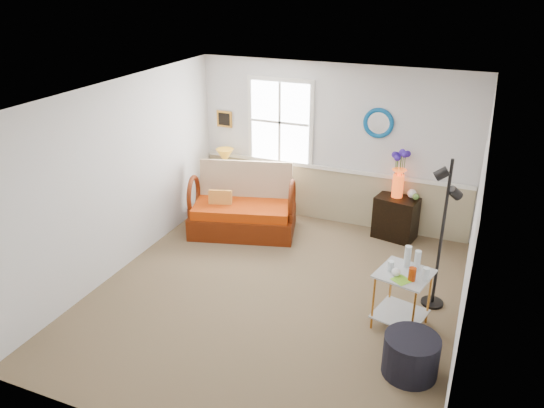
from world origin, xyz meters
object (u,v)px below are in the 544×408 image
at_px(lamp_stand, 224,193).
at_px(floor_lamp, 442,236).
at_px(loveseat, 243,201).
at_px(side_table, 401,300).
at_px(cabinet, 396,218).
at_px(ottoman, 411,355).

relative_size(lamp_stand, floor_lamp, 0.28).
height_order(loveseat, lamp_stand, loveseat).
bearing_deg(side_table, lamp_stand, 146.90).
relative_size(cabinet, side_table, 0.93).
relative_size(side_table, floor_lamp, 0.37).
distance_m(loveseat, side_table, 3.17).
relative_size(lamp_stand, ottoman, 0.95).
height_order(loveseat, floor_lamp, floor_lamp).
xyz_separation_m(cabinet, side_table, (0.48, -2.27, 0.02)).
height_order(side_table, ottoman, side_table).
height_order(cabinet, side_table, side_table).
bearing_deg(lamp_stand, ottoman, -39.26).
relative_size(cabinet, ottoman, 1.17).
height_order(floor_lamp, ottoman, floor_lamp).
bearing_deg(floor_lamp, lamp_stand, 144.62).
bearing_deg(loveseat, side_table, -44.81).
relative_size(loveseat, ottoman, 2.83).
distance_m(lamp_stand, floor_lamp, 4.18).
xyz_separation_m(floor_lamp, ottoman, (-0.07, -1.39, -0.74)).
bearing_deg(lamp_stand, side_table, -33.10).
bearing_deg(ottoman, floor_lamp, 87.19).
xyz_separation_m(loveseat, ottoman, (3.01, -2.32, -0.31)).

